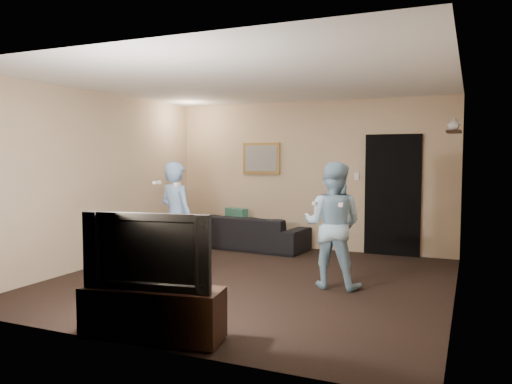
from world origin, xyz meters
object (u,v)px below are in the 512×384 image
at_px(sofa, 251,232).
at_px(television, 152,250).
at_px(wii_player_right, 333,225).
at_px(wii_player_left, 176,219).
at_px(tv_console, 153,312).

height_order(sofa, television, television).
relative_size(television, wii_player_right, 0.75).
height_order(sofa, wii_player_left, wii_player_left).
bearing_deg(wii_player_left, sofa, 86.40).
xyz_separation_m(sofa, wii_player_left, (-0.14, -2.20, 0.49)).
bearing_deg(television, wii_player_right, 58.05).
bearing_deg(tv_console, television, 0.00).
relative_size(sofa, wii_player_right, 1.28).
xyz_separation_m(tv_console, wii_player_right, (1.00, 2.42, 0.53)).
height_order(television, wii_player_left, wii_player_left).
distance_m(television, wii_player_left, 2.46).
xyz_separation_m(sofa, wii_player_right, (1.99, -1.96, 0.49)).
distance_m(tv_console, television, 0.56).
bearing_deg(tv_console, wii_player_right, 58.05).
bearing_deg(wii_player_right, television, -112.35).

